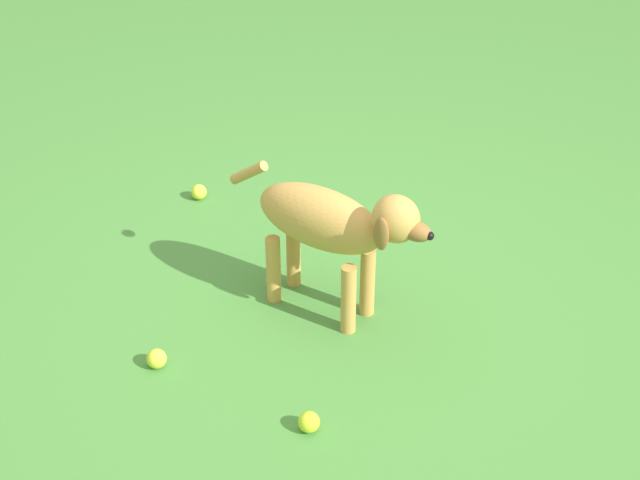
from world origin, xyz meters
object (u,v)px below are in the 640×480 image
Objects in this scene: tennis_ball_0 at (309,422)px; tennis_ball_2 at (157,359)px; tennis_ball_1 at (199,192)px; dog at (332,224)px.

tennis_ball_0 and tennis_ball_2 have the same top height.
tennis_ball_2 is (-0.00, 1.09, 0.00)m from tennis_ball_1.
dog is 10.53× the size of tennis_ball_1.
dog reaches higher than tennis_ball_0.
tennis_ball_1 is 1.00× the size of tennis_ball_2.
dog is 0.68m from tennis_ball_0.
tennis_ball_0 is at bearing 110.23° from tennis_ball_1.
dog is 10.53× the size of tennis_ball_2.
dog is at bearing 126.15° from tennis_ball_1.
tennis_ball_1 is (0.57, -0.78, -0.33)m from dog.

